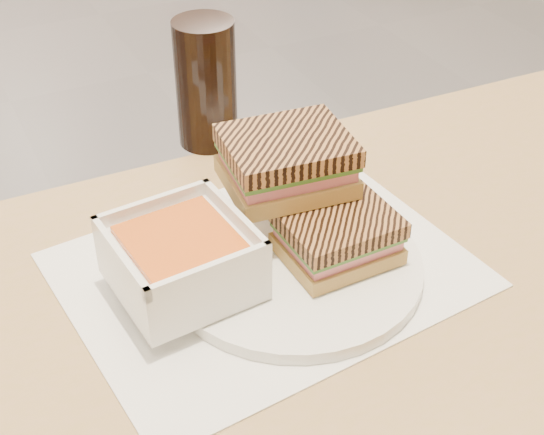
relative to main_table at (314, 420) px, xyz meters
name	(u,v)px	position (x,y,z in m)	size (l,w,h in m)	color
main_table	(314,420)	(0.00, 0.00, 0.00)	(1.21, 0.72, 0.75)	#A77D59
tray_liner	(266,270)	(0.00, 0.11, 0.12)	(0.42, 0.34, 0.00)	white
plate	(294,266)	(0.02, 0.09, 0.12)	(0.26, 0.26, 0.01)	white
soup_bowl	(182,261)	(-0.09, 0.11, 0.16)	(0.13, 0.13, 0.07)	white
panini_lower	(338,236)	(0.07, 0.08, 0.16)	(0.11, 0.09, 0.05)	#A78445
panini_upper	(287,161)	(0.04, 0.15, 0.21)	(0.13, 0.11, 0.06)	#A78445
cola_glass	(206,84)	(0.05, 0.37, 0.19)	(0.07, 0.07, 0.16)	black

